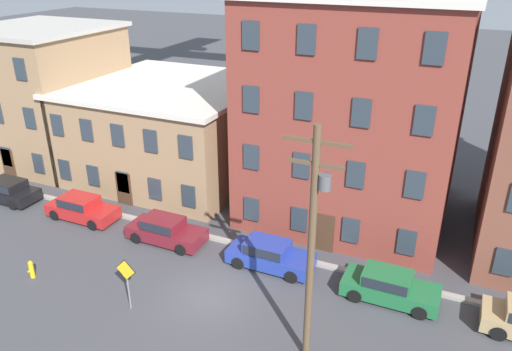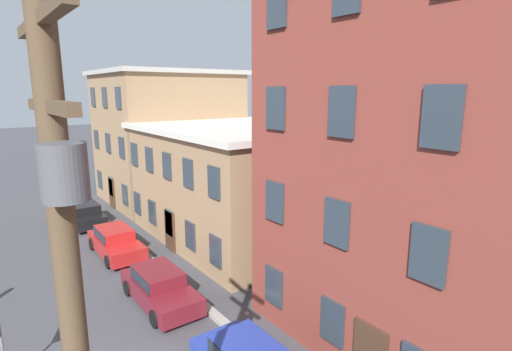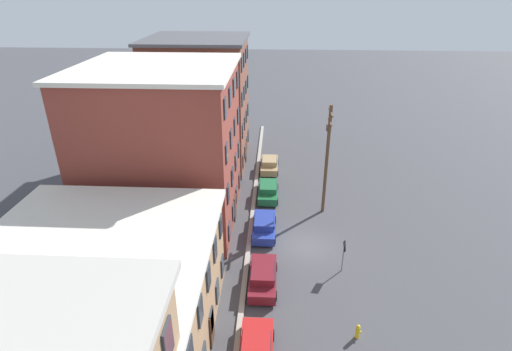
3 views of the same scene
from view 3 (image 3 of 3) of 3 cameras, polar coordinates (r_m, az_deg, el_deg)
ground_plane at (r=31.82m, az=7.23°, el=-9.94°), size 200.00×200.00×0.00m
kerb_strip at (r=31.72m, az=-1.00°, el=-9.65°), size 56.00×0.36×0.16m
apartment_midblock at (r=24.13m, az=-21.16°, el=-15.41°), size 12.50×12.25×6.55m
apartment_far at (r=33.03m, az=-13.05°, el=3.92°), size 11.88×11.71×13.03m
apartment_annex at (r=44.38m, az=-7.98°, el=10.31°), size 10.73×10.26×13.50m
car_maroon at (r=27.62m, az=0.98°, el=-14.18°), size 4.40×1.92×1.43m
car_blue at (r=32.63m, az=1.16°, el=-7.11°), size 4.40×1.92×1.43m
car_green at (r=37.88m, az=1.74°, el=-2.08°), size 4.40×1.92×1.43m
car_tan at (r=43.34m, az=1.93°, el=1.69°), size 4.40×1.92×1.43m
caution_sign at (r=28.78m, az=12.46°, el=-10.40°), size 1.06×0.08×2.64m
utility_pole at (r=34.04m, az=10.13°, el=2.95°), size 2.40×0.44×9.77m
fire_hydrant at (r=25.26m, az=14.33°, el=-20.76°), size 0.24×0.34×0.96m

